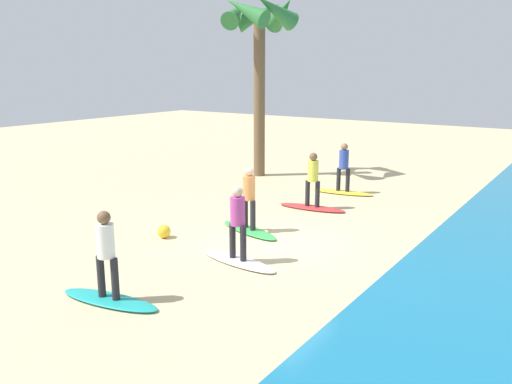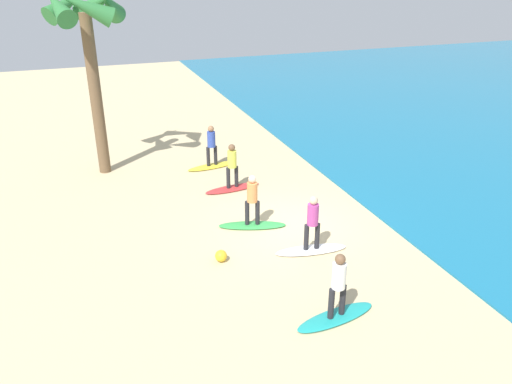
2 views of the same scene
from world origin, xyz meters
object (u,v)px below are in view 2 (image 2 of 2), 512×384
surfboard_red (233,188)px  surfboard_green (252,225)px  surfer_yellow (211,143)px  surfboard_yellow (212,166)px  surfer_red (232,163)px  surfboard_white (311,250)px  beach_ball (221,256)px  palm_tree (86,25)px  surfer_green (252,197)px  surfer_teal (339,281)px  surfboard_teal (336,317)px  surfer_white (313,219)px

surfboard_red → surfboard_green: bearing=-101.7°
surfer_yellow → surfboard_green: surfer_yellow is taller
surfboard_yellow → surfer_red: (2.39, 0.10, 0.99)m
surfer_red → surfboard_white: bearing=9.2°
surfer_red → surfboard_white: (4.93, 0.80, -0.99)m
beach_ball → palm_tree: bearing=-163.0°
surfboard_green → surfer_green: surfer_green is taller
surfer_yellow → surfer_red: size_ratio=1.00×
surfer_teal → surfboard_red: bearing=-179.8°
surfer_red → surfboard_teal: (7.86, 0.02, -0.99)m
surfboard_yellow → surfboard_white: size_ratio=1.00×
surfboard_red → surfboard_teal: (7.86, 0.02, 0.00)m
surfer_green → surfboard_teal: surfer_green is taller
surfer_red → surfer_white: size_ratio=1.00×
surfer_white → surfboard_green: bearing=-151.4°
surfboard_yellow → surfboard_red: same height
surfboard_green → surfboard_white: size_ratio=1.00×
surfboard_teal → beach_ball: (-3.30, -1.80, 0.12)m
surfboard_red → surfboard_green: size_ratio=1.00×
beach_ball → surfboard_yellow: bearing=166.5°
surfboard_red → surfer_teal: (7.86, 0.02, 0.99)m
surfer_white → surfer_teal: 3.03m
surfboard_red → surfer_red: bearing=-0.0°
surfer_white → beach_ball: surfer_white is taller
surfer_white → surfer_red: bearing=-170.8°
surfer_red → beach_ball: surfer_red is taller
surfer_green → surfboard_green: bearing=0.0°
surfer_white → beach_ball: bearing=-98.2°
surfboard_yellow → surfer_yellow: (0.00, 0.00, 0.99)m
surfboard_teal → palm_tree: (-11.25, -4.23, 5.50)m
surfer_yellow → surfer_white: 7.38m
surfboard_yellow → surfer_red: bearing=-96.5°
surfer_yellow → surfer_teal: same height
surfer_green → surfer_white: size_ratio=1.00×
surfboard_yellow → surfer_white: bearing=-91.9°
surfboard_red → surfer_red: (0.00, 0.00, 0.99)m
palm_tree → beach_ball: bearing=17.0°
surfboard_white → surfboard_teal: size_ratio=1.00×
surfer_yellow → surfboard_red: 2.59m
surfboard_red → surfer_teal: size_ratio=1.28×
surfboard_white → surfer_teal: size_ratio=1.28×
surfboard_yellow → surfer_red: surfer_red is taller
surfboard_yellow → surfboard_red: size_ratio=1.00×
surfer_red → surfer_teal: 7.86m
palm_tree → beach_ball: (7.95, 2.43, -5.38)m
surfboard_white → surfboard_teal: same height
surfer_green → surfer_teal: size_ratio=1.00×
surfboard_white → surfer_red: bearing=106.7°
surfboard_red → surfboard_teal: bearing=-96.1°
surfboard_green → surfboard_white: bearing=-43.6°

